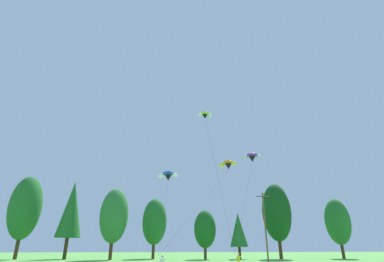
{
  "coord_description": "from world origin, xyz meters",
  "views": [
    {
      "loc": [
        -2.44,
        -4.32,
        2.36
      ],
      "look_at": [
        -0.02,
        23.05,
        13.24
      ],
      "focal_mm": 27.17,
      "sensor_mm": 36.0,
      "label": 1
    }
  ],
  "objects": [
    {
      "name": "treeline_tree_b",
      "position": [
        -21.21,
        57.18,
        9.18
      ],
      "size": [
        4.82,
        4.82,
        14.65
      ],
      "color": "#472D19",
      "rests_on": "ground_plane"
    },
    {
      "name": "parafoil_kite_high_orange",
      "position": [
        7.12,
        39.31,
        14.23
      ],
      "size": [
        11.43,
        19.86,
        13.38
      ],
      "color": "orange"
    },
    {
      "name": "treeline_tree_f",
      "position": [
        11.65,
        53.61,
        5.19
      ],
      "size": [
        3.42,
        3.42,
        8.29
      ],
      "color": "#472D19",
      "rests_on": "ground_plane"
    },
    {
      "name": "parafoil_kite_far_blue_white",
      "position": [
        -2.25,
        36.36,
        11.6
      ],
      "size": [
        2.97,
        16.47,
        10.74
      ],
      "color": "blue"
    },
    {
      "name": "treeline_tree_h",
      "position": [
        33.03,
        55.37,
        7.01
      ],
      "size": [
        4.93,
        4.93,
        11.58
      ],
      "color": "#472D19",
      "rests_on": "ground_plane"
    },
    {
      "name": "parafoil_kite_low_purple",
      "position": [
        10.66,
        38.0,
        15.15
      ],
      "size": [
        7.96,
        13.62,
        14.24
      ],
      "color": "purple"
    },
    {
      "name": "treeline_tree_e",
      "position": [
        5.23,
        54.18,
        5.34
      ],
      "size": [
        4.18,
        4.18,
        8.83
      ],
      "color": "#472D19",
      "rests_on": "ground_plane"
    },
    {
      "name": "parafoil_kite_mid_lime_white",
      "position": [
        3.22,
        36.6,
        21.34
      ],
      "size": [
        2.43,
        11.88,
        20.36
      ],
      "color": "#93D633"
    },
    {
      "name": "treeline_tree_c",
      "position": [
        -12.11,
        53.5,
        7.66
      ],
      "size": [
        5.22,
        5.22,
        12.65
      ],
      "color": "#472D19",
      "rests_on": "ground_plane"
    },
    {
      "name": "treeline_tree_a",
      "position": [
        -29.94,
        56.79,
        9.35
      ],
      "size": [
        5.97,
        5.97,
        15.45
      ],
      "color": "#472D19",
      "rests_on": "ground_plane"
    },
    {
      "name": "kite_flyer_mid",
      "position": [
        4.57,
        25.06,
        1.0
      ],
      "size": [
        0.7,
        0.72,
        1.69
      ],
      "color": "gray",
      "rests_on": "ground_plane"
    },
    {
      "name": "utility_pole",
      "position": [
        13.71,
        43.74,
        5.6
      ],
      "size": [
        2.2,
        0.26,
        10.66
      ],
      "color": "brown",
      "rests_on": "ground_plane"
    },
    {
      "name": "treeline_tree_d",
      "position": [
        -4.63,
        58.12,
        6.97
      ],
      "size": [
        4.91,
        4.91,
        11.52
      ],
      "color": "#472D19",
      "rests_on": "ground_plane"
    },
    {
      "name": "treeline_tree_g",
      "position": [
        19.96,
        54.61,
        8.68
      ],
      "size": [
        5.67,
        5.67,
        14.33
      ],
      "color": "#472D19",
      "rests_on": "ground_plane"
    }
  ]
}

